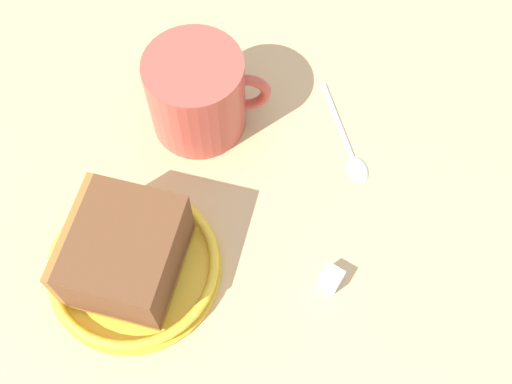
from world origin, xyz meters
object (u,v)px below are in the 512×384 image
at_px(small_plate, 134,266).
at_px(cake_slice, 124,252).
at_px(teaspoon, 351,152).
at_px(sugar_cube, 331,278).
at_px(tea_mug, 198,93).

xyz_separation_m(small_plate, cake_slice, (-0.00, 0.00, 0.03)).
distance_m(cake_slice, teaspoon, 0.24).
bearing_deg(sugar_cube, small_plate, 157.80).
xyz_separation_m(small_plate, tea_mug, (0.10, 0.13, 0.04)).
bearing_deg(small_plate, teaspoon, 12.32).
relative_size(teaspoon, sugar_cube, 6.89).
height_order(small_plate, teaspoon, small_plate).
xyz_separation_m(cake_slice, tea_mug, (0.10, 0.13, 0.00)).
xyz_separation_m(small_plate, sugar_cube, (0.16, -0.07, -0.00)).
distance_m(cake_slice, sugar_cube, 0.18).
relative_size(small_plate, sugar_cube, 8.82).
bearing_deg(cake_slice, teaspoon, 11.84).
relative_size(cake_slice, teaspoon, 1.09).
height_order(small_plate, tea_mug, tea_mug).
bearing_deg(teaspoon, tea_mug, 146.62).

